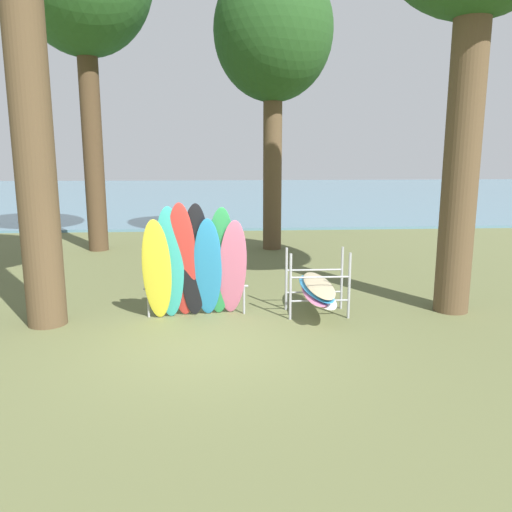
{
  "coord_description": "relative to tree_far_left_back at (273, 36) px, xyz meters",
  "views": [
    {
      "loc": [
        0.2,
        -8.1,
        3.06
      ],
      "look_at": [
        0.88,
        1.62,
        1.1
      ],
      "focal_mm": 36.26,
      "sensor_mm": 36.0,
      "label": 1
    }
  ],
  "objects": [
    {
      "name": "board_storage_rack",
      "position": [
        0.17,
        -6.91,
        -5.99
      ],
      "size": [
        1.15,
        2.13,
        1.25
      ],
      "color": "#9EA0A5",
      "rests_on": "ground"
    },
    {
      "name": "leaning_board_pile",
      "position": [
        -2.13,
        -7.11,
        -5.45
      ],
      "size": [
        1.97,
        0.88,
        2.23
      ],
      "color": "yellow",
      "rests_on": "ground"
    },
    {
      "name": "ground_plane",
      "position": [
        -1.86,
        -8.26,
        -6.48
      ],
      "size": [
        80.0,
        80.0,
        0.0
      ],
      "primitive_type": "plane",
      "color": "#60663D"
    },
    {
      "name": "lake_water",
      "position": [
        -1.86,
        21.93,
        -6.43
      ],
      "size": [
        80.0,
        36.0,
        0.1
      ],
      "primitive_type": "cube",
      "color": "slate",
      "rests_on": "ground"
    },
    {
      "name": "tree_far_left_back",
      "position": [
        0.0,
        0.0,
        0.0
      ],
      "size": [
        3.58,
        3.58,
        8.68
      ],
      "color": "brown",
      "rests_on": "ground"
    }
  ]
}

